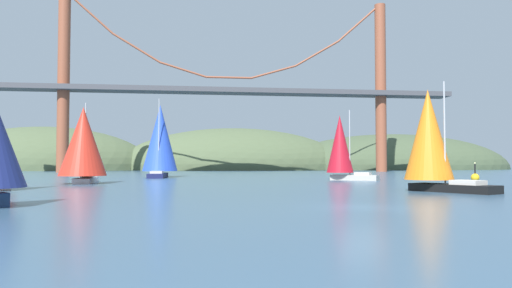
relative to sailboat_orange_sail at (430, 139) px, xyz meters
The scene contains 10 objects.
ground_plane 17.68m from the sailboat_orange_sail, 128.78° to the right, with size 360.00×360.00×0.00m, color #385670.
headland_center 121.86m from the sailboat_orange_sail, 92.70° to the left, with size 77.40×44.00×27.35m, color #4C5B3D.
headland_left 138.33m from the sailboat_orange_sail, 118.39° to the left, with size 67.66×44.00×27.31m, color #4C5B3D.
headland_right 131.31m from the sailboat_orange_sail, 67.95° to the left, with size 83.09×44.00×24.28m, color #425138.
suspension_bridge 84.03m from the sailboat_orange_sail, 97.49° to the left, with size 115.20×6.00×43.92m.
sailboat_orange_sail is the anchor object (origin of this frame).
sailboat_crimson_sail 24.87m from the sailboat_orange_sail, 89.62° to the left, with size 7.17×6.21×9.37m.
sailboat_blue_spinnaker 47.87m from the sailboat_orange_sail, 121.31° to the left, with size 5.81×9.91×12.43m.
sailboat_scarlet_sail 36.62m from the sailboat_orange_sail, 150.33° to the left, with size 5.52×9.10×9.27m.
channel_buoy 30.67m from the sailboat_orange_sail, 51.74° to the left, with size 1.10×1.10×2.64m.
Camera 1 is at (-8.93, -24.50, 2.37)m, focal length 33.84 mm.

